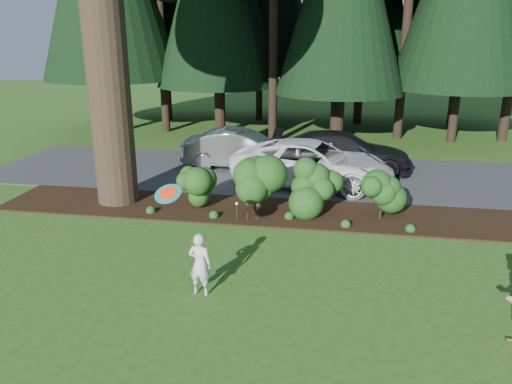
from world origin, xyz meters
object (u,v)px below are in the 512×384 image
at_px(child, 200,264).
at_px(car_dark_suv, 342,152).
at_px(car_silver_wagon, 241,149).
at_px(frisbee, 168,194).
at_px(car_white_suv, 312,163).

bearing_deg(child, car_dark_suv, -97.74).
relative_size(car_silver_wagon, child, 3.39).
distance_m(car_silver_wagon, child, 9.83).
xyz_separation_m(car_dark_suv, child, (-2.76, -9.84, -0.12)).
height_order(car_dark_suv, child, car_dark_suv).
bearing_deg(frisbee, car_silver_wagon, 92.63).
bearing_deg(car_white_suv, car_dark_suv, -17.55).
xyz_separation_m(car_silver_wagon, child, (1.08, -9.77, -0.11)).
bearing_deg(car_white_suv, car_silver_wagon, 66.20).
bearing_deg(car_silver_wagon, child, -176.32).
distance_m(car_white_suv, car_dark_suv, 2.17).
relative_size(car_silver_wagon, frisbee, 7.81).
bearing_deg(car_silver_wagon, frisbee, 180.00).
bearing_deg(child, frisbee, -5.17).
relative_size(car_silver_wagon, car_dark_suv, 0.87).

